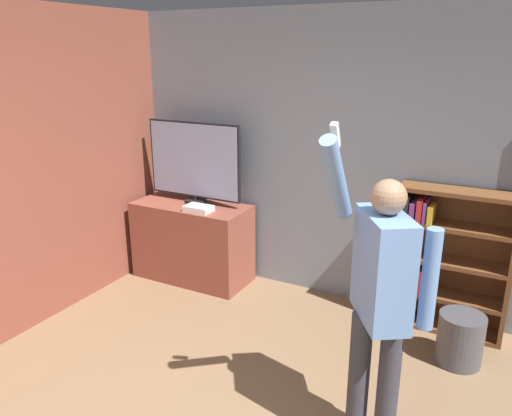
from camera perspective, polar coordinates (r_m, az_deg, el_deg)
The scene contains 8 objects.
wall_back at distance 4.64m, azimuth 11.08°, elevation 5.22°, with size 6.48×0.09×2.70m.
wall_side_brick at distance 4.69m, azimuth -22.70°, elevation 4.29°, with size 0.06×4.47×2.70m.
tv_ledge at distance 5.27m, azimuth -7.27°, elevation -3.82°, with size 1.20×0.55×0.82m.
television at distance 5.10m, azimuth -7.06°, elevation 5.28°, with size 1.06×0.22×0.83m.
game_console at distance 4.90m, azimuth -6.58°, elevation -0.07°, with size 0.27×0.18×0.06m.
bookshelf at distance 4.53m, azimuth 20.38°, elevation -5.67°, with size 0.93×0.28×1.25m.
person at distance 2.96m, azimuth 14.04°, elevation -9.18°, with size 0.60×0.57×1.98m.
waste_bin at distance 4.26m, azimuth 22.29°, elevation -13.68°, with size 0.34×0.34×0.41m.
Camera 1 is at (1.30, -1.46, 2.32)m, focal length 35.00 mm.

